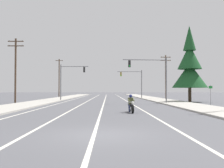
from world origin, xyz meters
The scene contains 16 objects.
ground_plane centered at (0.00, 0.00, 0.00)m, with size 400.00×400.00×0.00m, color #515156.
lane_stripe_center centered at (-0.27, 45.00, 0.00)m, with size 0.16×100.00×0.01m, color beige.
lane_stripe_left centered at (-3.02, 45.00, 0.00)m, with size 0.16×100.00×0.01m, color beige.
lane_stripe_right centered at (3.41, 45.00, 0.00)m, with size 0.16×100.00×0.01m, color beige.
lane_stripe_far_left centered at (-6.33, 45.00, 0.00)m, with size 0.16×100.00×0.01m, color beige.
sidewalk_kerb_right centered at (9.52, 40.00, 0.07)m, with size 4.40×110.00×0.14m, color #ADA89E.
sidewalk_kerb_left centered at (-9.52, 40.00, 0.07)m, with size 4.40×110.00×0.14m, color #ADA89E.
motorcycle_with_rider centered at (2.16, 10.29, 0.59)m, with size 0.70×2.19×1.46m.
traffic_signal_near_right centered at (6.38, 23.73, 4.16)m, with size 5.94×0.68×6.20m.
traffic_signal_near_left centered at (-6.41, 33.56, 4.10)m, with size 4.83×0.48×6.20m.
traffic_signal_mid_right centered at (6.11, 45.56, 4.13)m, with size 5.41×0.37×6.20m.
utility_pole_left_near centered at (-12.86, 26.22, 4.96)m, with size 2.28×0.26×9.17m.
utility_pole_right_far centered at (11.97, 41.10, 4.78)m, with size 2.14×0.26×8.86m.
utility_pole_left_far centered at (-12.23, 55.55, 5.09)m, with size 1.89×0.26×9.81m.
conifer_tree_right_verge_near centered at (12.78, 28.49, 5.36)m, with size 5.32×5.32×11.70m.
street_sign centered at (12.36, 19.54, 1.50)m, with size 0.44×0.07×2.40m.
Camera 1 is at (0.29, -10.43, 1.81)m, focal length 41.21 mm.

